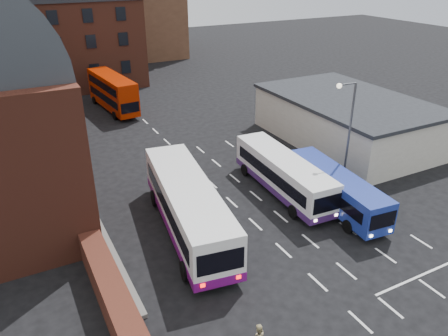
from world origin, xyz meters
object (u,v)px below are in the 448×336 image
bus_red_double (113,92)px  bus_white_outbound (188,204)px  street_lamp (347,126)px  bus_white_inbound (283,172)px  bus_blue (336,187)px

bus_red_double → bus_white_outbound: bearing=79.5°
bus_red_double → street_lamp: 28.34m
bus_white_inbound → street_lamp: (4.34, -1.33, 3.23)m
bus_white_inbound → bus_red_double: size_ratio=1.04×
bus_white_outbound → bus_blue: bearing=-2.2°
bus_red_double → street_lamp: size_ratio=1.24×
street_lamp → bus_red_double: bearing=111.1°
bus_red_double → street_lamp: street_lamp is taller
street_lamp → bus_white_inbound: bearing=163.0°
bus_white_outbound → bus_red_double: bearing=93.4°
bus_white_outbound → bus_white_inbound: 8.28m
bus_white_outbound → bus_blue: size_ratio=1.33×
bus_white_inbound → street_lamp: size_ratio=1.29×
bus_red_double → bus_white_inbound: bearing=97.6°
bus_red_double → street_lamp: bearing=105.6°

